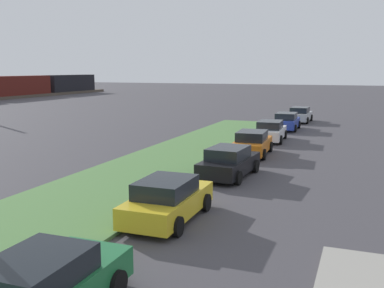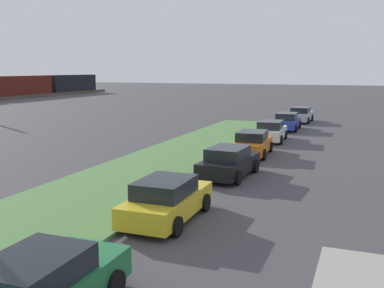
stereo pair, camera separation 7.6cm
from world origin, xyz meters
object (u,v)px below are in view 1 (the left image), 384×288
(parked_car_yellow, at_px, (168,200))
(parked_car_orange, at_px, (252,143))
(parked_car_blue, at_px, (286,121))
(parked_car_silver, at_px, (300,115))
(parked_car_black, at_px, (229,162))
(parked_car_white, at_px, (270,131))

(parked_car_yellow, distance_m, parked_car_orange, 12.64)
(parked_car_blue, bearing_deg, parked_car_silver, -3.78)
(parked_car_orange, distance_m, parked_car_silver, 18.46)
(parked_car_yellow, xyz_separation_m, parked_car_black, (6.80, -0.16, 0.00))
(parked_car_yellow, xyz_separation_m, parked_car_white, (18.37, 0.18, 0.00))
(parked_car_black, height_order, parked_car_orange, same)
(parked_car_yellow, xyz_separation_m, parked_car_orange, (12.64, 0.12, 0.00))
(parked_car_yellow, height_order, parked_car_silver, same)
(parked_car_silver, bearing_deg, parked_car_orange, -179.68)
(parked_car_silver, bearing_deg, parked_car_black, -178.79)
(parked_car_yellow, relative_size, parked_car_silver, 0.99)
(parked_car_black, bearing_deg, parked_car_yellow, -178.01)
(parked_car_black, bearing_deg, parked_car_blue, 4.24)
(parked_car_black, relative_size, parked_car_silver, 1.01)
(parked_car_silver, bearing_deg, parked_car_yellow, -179.09)
(parked_car_white, bearing_deg, parked_car_silver, -4.44)
(parked_car_yellow, distance_m, parked_car_silver, 31.09)
(parked_car_white, relative_size, parked_car_blue, 1.01)
(parked_car_black, height_order, parked_car_white, same)
(parked_car_white, bearing_deg, parked_car_orange, 177.77)
(parked_car_orange, relative_size, parked_car_blue, 1.01)
(parked_car_white, xyz_separation_m, parked_car_blue, (6.46, -0.07, 0.00))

